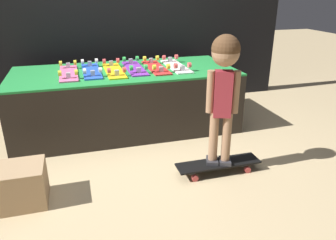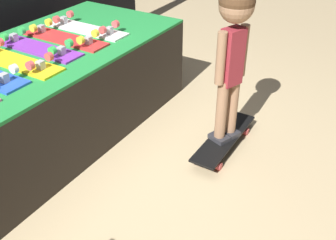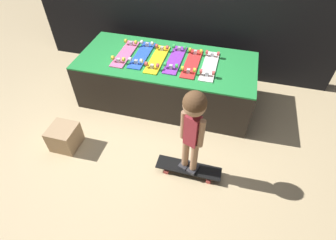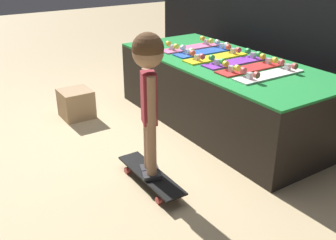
# 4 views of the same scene
# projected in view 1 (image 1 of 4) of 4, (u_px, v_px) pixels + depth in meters

# --- Properties ---
(ground_plane) EXTENTS (16.00, 16.00, 0.00)m
(ground_plane) POSITION_uv_depth(u_px,v_px,m) (140.00, 156.00, 3.01)
(ground_plane) COLOR tan
(back_wall) EXTENTS (4.50, 0.10, 2.38)m
(back_wall) POSITION_uv_depth(u_px,v_px,m) (111.00, 9.00, 3.91)
(back_wall) COLOR black
(back_wall) RESTS_ON ground_plane
(display_rack) EXTENTS (2.28, 1.00, 0.64)m
(display_rack) POSITION_uv_depth(u_px,v_px,m) (126.00, 100.00, 3.51)
(display_rack) COLOR black
(display_rack) RESTS_ON ground_plane
(skateboard_pink_on_rack) EXTENTS (0.18, 0.67, 0.09)m
(skateboard_pink_on_rack) POSITION_uv_depth(u_px,v_px,m) (68.00, 72.00, 3.24)
(skateboard_pink_on_rack) COLOR pink
(skateboard_pink_on_rack) RESTS_ON display_rack
(skateboard_blue_on_rack) EXTENTS (0.18, 0.67, 0.09)m
(skateboard_blue_on_rack) POSITION_uv_depth(u_px,v_px,m) (91.00, 70.00, 3.31)
(skateboard_blue_on_rack) COLOR blue
(skateboard_blue_on_rack) RESTS_ON display_rack
(skateboard_yellow_on_rack) EXTENTS (0.18, 0.67, 0.09)m
(skateboard_yellow_on_rack) POSITION_uv_depth(u_px,v_px,m) (114.00, 70.00, 3.33)
(skateboard_yellow_on_rack) COLOR yellow
(skateboard_yellow_on_rack) RESTS_ON display_rack
(skateboard_purple_on_rack) EXTENTS (0.18, 0.67, 0.09)m
(skateboard_purple_on_rack) POSITION_uv_depth(u_px,v_px,m) (135.00, 67.00, 3.43)
(skateboard_purple_on_rack) COLOR purple
(skateboard_purple_on_rack) RESTS_ON display_rack
(skateboard_red_on_rack) EXTENTS (0.18, 0.67, 0.09)m
(skateboard_red_on_rack) POSITION_uv_depth(u_px,v_px,m) (156.00, 67.00, 3.47)
(skateboard_red_on_rack) COLOR red
(skateboard_red_on_rack) RESTS_ON display_rack
(skateboard_white_on_rack) EXTENTS (0.18, 0.67, 0.09)m
(skateboard_white_on_rack) POSITION_uv_depth(u_px,v_px,m) (176.00, 65.00, 3.52)
(skateboard_white_on_rack) COLOR white
(skateboard_white_on_rack) RESTS_ON display_rack
(skateboard_on_floor) EXTENTS (0.71, 0.18, 0.09)m
(skateboard_on_floor) POSITION_uv_depth(u_px,v_px,m) (218.00, 164.00, 2.72)
(skateboard_on_floor) COLOR black
(skateboard_on_floor) RESTS_ON ground_plane
(child) EXTENTS (0.24, 0.21, 1.04)m
(child) POSITION_uv_depth(u_px,v_px,m) (224.00, 77.00, 2.44)
(child) COLOR #2D2D33
(child) RESTS_ON skateboard_on_floor
(storage_box) EXTENTS (0.30, 0.31, 0.29)m
(storage_box) POSITION_uv_depth(u_px,v_px,m) (24.00, 185.00, 2.31)
(storage_box) COLOR tan
(storage_box) RESTS_ON ground_plane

